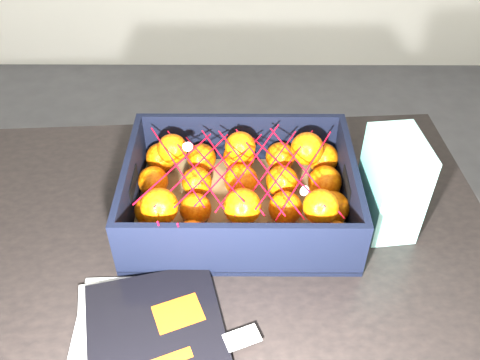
{
  "coord_description": "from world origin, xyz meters",
  "views": [
    {
      "loc": [
        0.18,
        -0.91,
        1.48
      ],
      "look_at": [
        0.17,
        -0.21,
        0.86
      ],
      "focal_mm": 38.78,
      "sensor_mm": 36.0,
      "label": 1
    }
  ],
  "objects_px": {
    "table": "(185,281)",
    "retail_carton": "(392,184)",
    "magazine_stack": "(148,348)",
    "produce_crate": "(240,198)"
  },
  "relations": [
    {
      "from": "table",
      "to": "magazine_stack",
      "type": "height_order",
      "value": "magazine_stack"
    },
    {
      "from": "table",
      "to": "magazine_stack",
      "type": "xyz_separation_m",
      "value": [
        -0.03,
        -0.21,
        0.11
      ]
    },
    {
      "from": "magazine_stack",
      "to": "produce_crate",
      "type": "distance_m",
      "value": 0.34
    },
    {
      "from": "produce_crate",
      "to": "retail_carton",
      "type": "relative_size",
      "value": 2.23
    },
    {
      "from": "table",
      "to": "retail_carton",
      "type": "bearing_deg",
      "value": 10.41
    },
    {
      "from": "table",
      "to": "produce_crate",
      "type": "height_order",
      "value": "produce_crate"
    },
    {
      "from": "table",
      "to": "magazine_stack",
      "type": "bearing_deg",
      "value": -98.66
    },
    {
      "from": "table",
      "to": "produce_crate",
      "type": "xyz_separation_m",
      "value": [
        0.11,
        0.1,
        0.14
      ]
    },
    {
      "from": "retail_carton",
      "to": "magazine_stack",
      "type": "bearing_deg",
      "value": -152.93
    },
    {
      "from": "retail_carton",
      "to": "table",
      "type": "bearing_deg",
      "value": -176.41
    }
  ]
}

